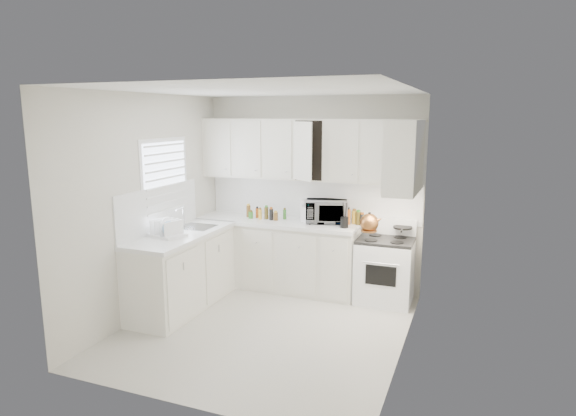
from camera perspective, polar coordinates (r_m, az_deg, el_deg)
The scene contains 36 objects.
floor at distance 5.66m, azimuth -2.64°, elevation -13.80°, with size 3.20×3.20×0.00m, color beige.
ceiling at distance 5.15m, azimuth -2.90°, elevation 13.50°, with size 3.20×3.20×0.00m, color white.
wall_back at distance 6.73m, azimuth 2.78°, elevation 1.76°, with size 3.00×3.00×0.00m, color silver.
wall_front at distance 3.89m, azimuth -12.41°, elevation -5.22°, with size 3.00×3.00×0.00m, color silver.
wall_left at distance 6.01m, azimuth -15.94°, elevation 0.27°, with size 3.20×3.20×0.00m, color silver.
wall_right at distance 4.86m, azimuth 13.65°, elevation -2.07°, with size 3.20×3.20×0.00m, color silver.
window_blinds at distance 6.24m, azimuth -13.98°, elevation 3.07°, with size 0.06×0.96×1.06m, color white, non-canonical shape.
lower_cabinets_back at distance 6.77m, azimuth -1.24°, elevation -5.54°, with size 2.22×0.60×0.90m, color beige, non-canonical shape.
lower_cabinets_left at distance 6.21m, azimuth -12.18°, elevation -7.33°, with size 0.60×1.60×0.90m, color beige, non-canonical shape.
countertop_back at distance 6.64m, azimuth -1.29°, elevation -1.63°, with size 2.24×0.64×0.05m, color silver.
countertop_left at distance 6.07m, azimuth -12.28°, elevation -3.08°, with size 0.64×1.62×0.05m, color silver.
backsplash_back at distance 6.73m, azimuth 2.74°, elevation 1.12°, with size 2.98×0.02×0.55m, color white.
backsplash_left at distance 6.18m, azimuth -14.72°, elevation -0.10°, with size 0.02×1.60×0.55m, color white.
upper_cabinets_back at distance 6.54m, azimuth 2.33°, elevation 3.28°, with size 3.00×0.33×0.80m, color beige, non-canonical shape.
upper_cabinets_right at distance 5.64m, azimuth 13.21°, elevation 1.79°, with size 0.33×0.90×0.80m, color beige, non-canonical shape.
sink at distance 6.33m, azimuth -10.60°, elevation -1.11°, with size 0.42×0.38×0.30m, color gray, non-canonical shape.
stove at distance 6.33m, azimuth 11.18°, elevation -6.17°, with size 0.69×0.56×1.06m, color white, non-canonical shape.
tea_kettle at distance 6.08m, azimuth 9.43°, elevation -1.55°, with size 0.28×0.24×0.26m, color #9B5C2A, non-canonical shape.
frying_pan at distance 6.35m, azimuth 13.18°, elevation -2.15°, with size 0.24×0.40×0.04m, color black, non-canonical shape.
microwave at distance 6.49m, azimuth 4.49°, elevation -0.10°, with size 0.54×0.30×0.36m, color gray.
rice_cooker at distance 6.57m, azimuth 2.53°, elevation -0.50°, with size 0.24×0.24×0.24m, color white, non-canonical shape.
paper_towel at distance 6.71m, azimuth 1.92°, elevation -0.11°, with size 0.12×0.12×0.27m, color white.
utensil_crock at distance 6.21m, azimuth 6.58°, elevation -0.80°, with size 0.11×0.11×0.33m, color black, non-canonical shape.
dish_rack at distance 5.93m, azimuth -13.96°, elevation -2.12°, with size 0.41×0.31×0.22m, color white, non-canonical shape.
spice_left_0 at distance 6.93m, azimuth -4.40°, elevation -0.39°, with size 0.06×0.06×0.13m, color brown.
spice_left_1 at distance 6.81m, azimuth -4.16°, elevation -0.57°, with size 0.06×0.06×0.13m, color #337C29.
spice_left_2 at distance 6.86m, azimuth -3.27°, elevation -0.48°, with size 0.06×0.06×0.13m, color #B75618.
spice_left_3 at distance 6.75m, azimuth -3.01°, elevation -0.66°, with size 0.06×0.06×0.13m, color yellow.
spice_left_4 at distance 6.80m, azimuth -2.12°, elevation -0.57°, with size 0.06×0.06×0.13m, color brown.
spice_left_5 at distance 6.69m, azimuth -1.84°, elevation -0.75°, with size 0.06×0.06×0.13m, color black.
spice_left_6 at distance 6.75m, azimuth -0.95°, elevation -0.66°, with size 0.06×0.06×0.13m, color brown.
spice_left_7 at distance 6.64m, azimuth -0.65°, elevation -0.85°, with size 0.06×0.06×0.13m, color #337C29.
sauce_right_0 at distance 6.48m, azimuth 7.23°, elevation -0.95°, with size 0.06×0.06×0.19m, color #B75618.
sauce_right_1 at distance 6.41m, azimuth 7.58°, elevation -1.09°, with size 0.06×0.06×0.19m, color yellow.
sauce_right_2 at distance 6.46m, azimuth 8.18°, elevation -1.02°, with size 0.06×0.06×0.19m, color brown.
sauce_right_3 at distance 6.39m, azimuth 8.54°, elevation -1.16°, with size 0.06×0.06×0.19m, color black.
Camera 1 is at (2.10, -4.70, 2.36)m, focal length 30.62 mm.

